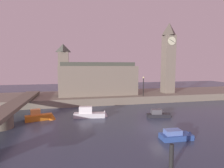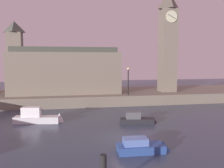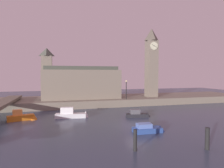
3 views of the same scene
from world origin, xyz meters
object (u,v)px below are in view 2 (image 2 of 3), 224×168
object	(u,v)px
clock_tower	(168,40)
boat_tour_blue	(146,146)
streetlamp	(128,78)
boat_ferry_white	(40,118)
boat_barge_dark	(140,119)
parliament_hall	(62,70)

from	to	relation	value
clock_tower	boat_tour_blue	distance (m)	25.41
streetlamp	boat_tour_blue	size ratio (longest dim) A/B	1.00
clock_tower	boat_tour_blue	xyz separation A→B (m)	(-10.57, -21.15, -9.31)
boat_ferry_white	boat_barge_dark	distance (m)	10.48
boat_tour_blue	boat_ferry_white	size ratio (longest dim) A/B	0.75
streetlamp	boat_barge_dark	distance (m)	10.93
streetlamp	boat_ferry_white	world-z (taller)	streetlamp
clock_tower	boat_ferry_white	distance (m)	23.74
streetlamp	boat_ferry_white	bearing A→B (deg)	-144.98
boat_tour_blue	streetlamp	bearing A→B (deg)	79.68
streetlamp	boat_tour_blue	world-z (taller)	streetlamp
parliament_hall	boat_tour_blue	size ratio (longest dim) A/B	4.11
boat_barge_dark	streetlamp	bearing A→B (deg)	82.64
boat_barge_dark	clock_tower	bearing A→B (deg)	57.08
boat_tour_blue	boat_ferry_white	world-z (taller)	boat_ferry_white
boat_tour_blue	boat_ferry_white	bearing A→B (deg)	129.63
boat_ferry_white	boat_barge_dark	bearing A→B (deg)	-11.67
streetlamp	boat_ferry_white	size ratio (longest dim) A/B	0.75
clock_tower	parliament_hall	distance (m)	17.37
boat_ferry_white	boat_tour_blue	bearing A→B (deg)	-50.37
parliament_hall	streetlamp	xyz separation A→B (m)	(9.44, -3.67, -1.01)
boat_ferry_white	boat_barge_dark	size ratio (longest dim) A/B	1.29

